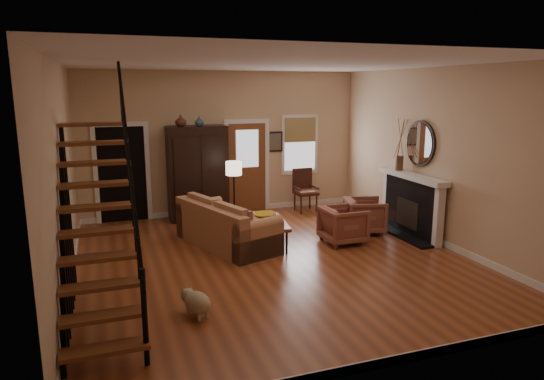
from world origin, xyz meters
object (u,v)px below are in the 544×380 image
object	(u,v)px
floor_lamp	(234,196)
armoire	(198,173)
armchair_left	(343,225)
armchair_right	(365,216)
coffee_table	(265,233)
side_chair	(306,191)
sofa	(227,225)

from	to	relation	value
floor_lamp	armoire	bearing A→B (deg)	114.80
armoire	armchair_left	xyz separation A→B (m)	(2.27, -2.66, -0.70)
floor_lamp	armchair_right	bearing A→B (deg)	-23.25
armoire	armchair_right	xyz separation A→B (m)	(3.00, -2.21, -0.70)
coffee_table	armchair_right	distance (m)	2.21
armchair_left	side_chair	size ratio (longest dim) A/B	0.76
armoire	armchair_left	bearing A→B (deg)	-49.54
sofa	armchair_right	world-z (taller)	sofa
side_chair	coffee_table	bearing A→B (deg)	-129.20
coffee_table	armchair_right	xyz separation A→B (m)	(2.20, 0.13, 0.11)
armoire	sofa	distance (m)	2.22
armoire	armchair_left	world-z (taller)	armoire
armoire	floor_lamp	bearing A→B (deg)	-65.20
coffee_table	armchair_left	xyz separation A→B (m)	(1.47, -0.32, 0.11)
coffee_table	armchair_right	bearing A→B (deg)	3.47
floor_lamp	armchair_left	bearing A→B (deg)	-41.00
side_chair	floor_lamp	bearing A→B (deg)	-154.78
sofa	floor_lamp	world-z (taller)	floor_lamp
armoire	coffee_table	size ratio (longest dim) A/B	1.66
coffee_table	side_chair	distance (m)	2.78
armchair_right	side_chair	world-z (taller)	side_chair
coffee_table	side_chair	bearing A→B (deg)	50.80
floor_lamp	side_chair	world-z (taller)	floor_lamp
coffee_table	armoire	bearing A→B (deg)	108.82
armoire	armchair_right	size ratio (longest dim) A/B	2.70
armchair_left	sofa	bearing A→B (deg)	74.88
sofa	armchair_right	size ratio (longest dim) A/B	2.83
coffee_table	armchair_left	world-z (taller)	armchair_left
side_chair	armchair_left	bearing A→B (deg)	-96.43
armoire	coffee_table	world-z (taller)	armoire
armchair_left	floor_lamp	bearing A→B (deg)	48.11
sofa	armchair_left	world-z (taller)	sofa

